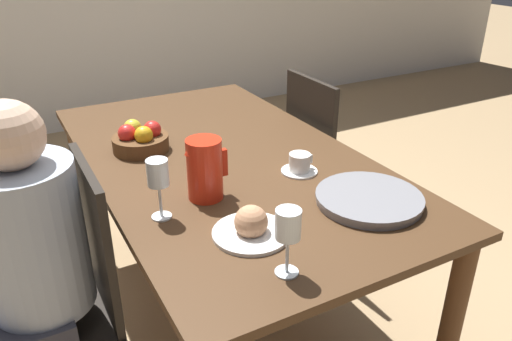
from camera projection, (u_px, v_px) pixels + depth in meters
ground_plane at (228, 310)px, 2.28m from camera, size 20.00×20.00×0.00m
dining_table at (224, 179)px, 1.99m from camera, size 0.98×1.77×0.77m
chair_person_side at (67, 303)px, 1.58m from camera, size 0.42×0.42×0.96m
chair_opposite at (327, 164)px, 2.52m from camera, size 0.42×0.42×0.96m
person_seated at (24, 262)px, 1.44m from camera, size 0.39×0.41×1.19m
red_pitcher at (205, 169)px, 1.60m from camera, size 0.14×0.12×0.20m
wine_glass_water at (158, 176)px, 1.47m from camera, size 0.07×0.07×0.19m
wine_glass_juice at (288, 228)px, 1.22m from camera, size 0.07×0.07×0.19m
teacup_near_person at (300, 164)px, 1.80m from camera, size 0.13×0.13×0.07m
serving_tray at (369, 199)px, 1.60m from camera, size 0.35×0.35×0.03m
bread_plate at (251, 226)px, 1.43m from camera, size 0.23×0.23×0.10m
fruit_bowl at (140, 139)px, 1.98m from camera, size 0.22×0.22×0.12m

